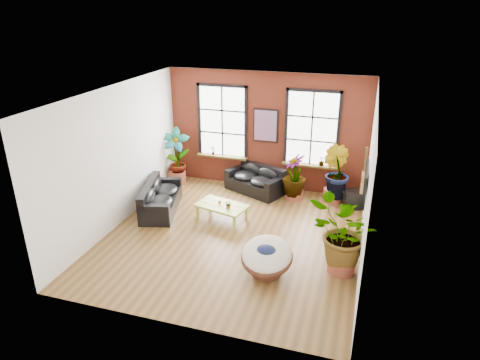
% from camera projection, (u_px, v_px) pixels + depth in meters
% --- Properties ---
extents(room, '(6.04, 6.54, 3.54)m').
position_uv_depth(room, '(234.00, 168.00, 9.92)').
color(room, brown).
rests_on(room, ground).
extents(sofa_back, '(1.92, 1.47, 0.79)m').
position_uv_depth(sofa_back, '(256.00, 180.00, 12.82)').
color(sofa_back, black).
rests_on(sofa_back, ground).
extents(sofa_left, '(1.30, 2.11, 0.78)m').
position_uv_depth(sofa_left, '(159.00, 198.00, 11.63)').
color(sofa_left, black).
rests_on(sofa_left, ground).
extents(coffee_table, '(1.45, 1.05, 0.50)m').
position_uv_depth(coffee_table, '(222.00, 206.00, 11.14)').
color(coffee_table, '#A7C346').
rests_on(coffee_table, ground).
extents(papasan_chair, '(1.12, 1.14, 0.81)m').
position_uv_depth(papasan_chair, '(267.00, 257.00, 8.86)').
color(papasan_chair, '#572E1F').
rests_on(papasan_chair, ground).
extents(poster, '(0.74, 0.06, 0.98)m').
position_uv_depth(poster, '(266.00, 126.00, 12.52)').
color(poster, black).
rests_on(poster, room).
extents(tv_wall_unit, '(0.13, 1.86, 1.20)m').
position_uv_depth(tv_wall_unit, '(365.00, 183.00, 9.60)').
color(tv_wall_unit, black).
rests_on(tv_wall_unit, room).
extents(media_box, '(0.70, 0.64, 0.48)m').
position_uv_depth(media_box, '(354.00, 199.00, 11.86)').
color(media_box, black).
rests_on(media_box, ground).
extents(pot_back_left, '(0.67, 0.67, 0.40)m').
position_uv_depth(pot_back_left, '(177.00, 177.00, 13.48)').
color(pot_back_left, '#964231').
rests_on(pot_back_left, ground).
extents(pot_back_right, '(0.55, 0.55, 0.39)m').
position_uv_depth(pot_back_right, '(333.00, 195.00, 12.21)').
color(pot_back_right, '#964231').
rests_on(pot_back_right, ground).
extents(pot_right_wall, '(0.76, 0.76, 0.42)m').
position_uv_depth(pot_right_wall, '(341.00, 263.00, 9.02)').
color(pot_right_wall, '#964231').
rests_on(pot_right_wall, ground).
extents(pot_mid, '(0.59, 0.59, 0.38)m').
position_uv_depth(pot_mid, '(294.00, 192.00, 12.39)').
color(pot_mid, '#964231').
rests_on(pot_mid, ground).
extents(floor_plant_back_left, '(1.01, 0.84, 1.63)m').
position_uv_depth(floor_plant_back_left, '(176.00, 154.00, 13.14)').
color(floor_plant_back_left, '#2A5516').
rests_on(floor_plant_back_left, ground).
extents(floor_plant_back_right, '(1.05, 1.05, 1.49)m').
position_uv_depth(floor_plant_back_right, '(335.00, 172.00, 11.95)').
color(floor_plant_back_right, '#2A5516').
rests_on(floor_plant_back_right, ground).
extents(floor_plant_right_wall, '(1.73, 1.77, 1.49)m').
position_uv_depth(floor_plant_right_wall, '(343.00, 234.00, 8.74)').
color(floor_plant_right_wall, '#2A5516').
rests_on(floor_plant_right_wall, ground).
extents(floor_plant_mid, '(0.90, 0.90, 1.22)m').
position_uv_depth(floor_plant_mid, '(294.00, 175.00, 12.15)').
color(floor_plant_mid, '#2A5516').
rests_on(floor_plant_mid, ground).
extents(table_plant, '(0.25, 0.23, 0.22)m').
position_uv_depth(table_plant, '(229.00, 204.00, 10.90)').
color(table_plant, '#2A5516').
rests_on(table_plant, coffee_table).
extents(sill_plant_left, '(0.17, 0.17, 0.27)m').
position_uv_depth(sill_plant_left, '(213.00, 150.00, 13.27)').
color(sill_plant_left, '#2A5516').
rests_on(sill_plant_left, room).
extents(sill_plant_right, '(0.19, 0.19, 0.27)m').
position_uv_depth(sill_plant_right, '(322.00, 161.00, 12.37)').
color(sill_plant_right, '#2A5516').
rests_on(sill_plant_right, room).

